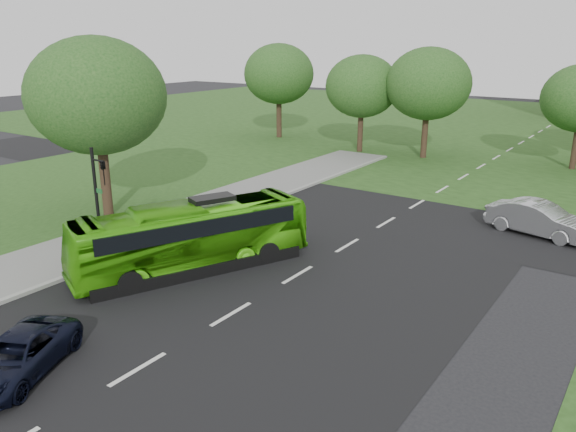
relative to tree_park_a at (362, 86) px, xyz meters
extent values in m
plane|color=black|center=(9.99, -26.14, -5.25)|extent=(160.00, 160.00, 0.00)
cube|color=black|center=(9.99, -6.14, -5.24)|extent=(14.00, 120.00, 0.01)
cube|color=black|center=(9.99, -12.14, -5.23)|extent=(80.00, 12.00, 0.01)
cube|color=silver|center=(9.99, -11.14, -5.23)|extent=(0.15, 90.00, 0.01)
cube|color=gray|center=(2.89, -31.14, -5.17)|extent=(0.25, 60.00, 0.15)
cube|color=#244717|center=(9.99, 18.86, -5.23)|extent=(120.00, 60.00, 0.01)
cube|color=#244717|center=(-10.01, -21.14, -5.23)|extent=(18.00, 60.00, 0.01)
cylinder|color=black|center=(0.00, 0.00, -3.78)|extent=(0.44, 0.44, 2.93)
ellipsoid|color=#174517|center=(0.00, 0.00, 0.01)|extent=(5.82, 5.82, 4.95)
cylinder|color=black|center=(5.27, 0.57, -3.70)|extent=(0.47, 0.47, 3.09)
ellipsoid|color=#174517|center=(5.27, 0.57, 0.39)|extent=(6.36, 6.36, 5.41)
cylinder|color=black|center=(15.54, 2.76, -3.86)|extent=(0.42, 0.42, 2.76)
cylinder|color=black|center=(-9.61, 2.03, -3.61)|extent=(0.49, 0.49, 3.26)
ellipsoid|color=#174517|center=(-9.61, 2.03, 0.58)|extent=(6.40, 6.40, 5.44)
cylinder|color=black|center=(-2.57, -23.20, -3.53)|extent=(0.51, 0.51, 3.42)
ellipsoid|color=#174517|center=(-2.57, -23.20, 0.90)|extent=(6.80, 6.80, 5.78)
imported|color=#47B412|center=(6.13, -25.92, -3.91)|extent=(5.92, 9.66, 2.67)
imported|color=silver|center=(16.62, -13.73, -4.47)|extent=(4.98, 2.65, 1.56)
imported|color=black|center=(7.49, -34.14, -4.68)|extent=(3.38, 4.47, 1.13)
cylinder|color=black|center=(2.61, -27.58, -2.85)|extent=(0.13, 0.13, 4.79)
cylinder|color=black|center=(2.95, -27.58, -0.94)|extent=(0.67, 0.08, 0.08)
imported|color=black|center=(3.19, -27.58, -1.42)|extent=(0.20, 0.23, 0.96)
cube|color=#195926|center=(2.76, -27.58, -2.18)|extent=(0.48, 0.04, 0.17)
camera|label=1|loc=(21.17, -40.95, 3.51)|focal=35.00mm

